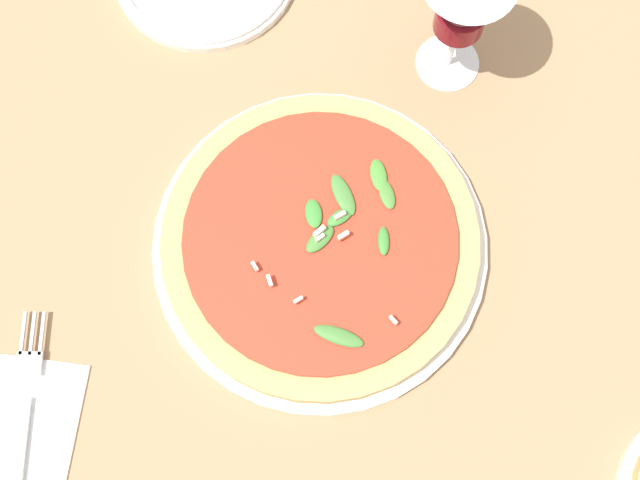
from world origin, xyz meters
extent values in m
plane|color=#9E7A56|center=(0.00, 0.00, 0.00)|extent=(6.00, 6.00, 0.00)
cylinder|color=white|center=(-0.02, 0.02, 0.01)|extent=(0.33, 0.33, 0.01)
cylinder|color=tan|center=(-0.02, 0.02, 0.02)|extent=(0.31, 0.31, 0.02)
cylinder|color=#B73823|center=(-0.02, 0.02, 0.03)|extent=(0.26, 0.26, 0.01)
ellipsoid|color=#457D36|center=(0.02, 0.00, 0.04)|extent=(0.05, 0.04, 0.01)
ellipsoid|color=#3C8232|center=(-0.02, -0.04, 0.04)|extent=(0.03, 0.02, 0.01)
ellipsoid|color=#427B32|center=(-0.02, 0.02, 0.04)|extent=(0.04, 0.03, 0.01)
ellipsoid|color=#498133|center=(0.03, -0.04, 0.04)|extent=(0.03, 0.03, 0.01)
ellipsoid|color=#3C8934|center=(0.00, 0.03, 0.04)|extent=(0.03, 0.02, 0.01)
ellipsoid|color=#457B35|center=(-0.11, -0.01, 0.04)|extent=(0.02, 0.05, 0.01)
ellipsoid|color=#488B33|center=(0.05, -0.03, 0.04)|extent=(0.04, 0.02, 0.01)
ellipsoid|color=#3E8135|center=(0.00, 0.00, 0.04)|extent=(0.03, 0.03, 0.01)
cube|color=#EFE5C6|center=(-0.02, 0.02, 0.04)|extent=(0.01, 0.01, 0.01)
cube|color=#EFE5C6|center=(-0.02, 0.02, 0.04)|extent=(0.01, 0.01, 0.01)
cube|color=#EFE5C6|center=(0.00, 0.00, 0.04)|extent=(0.01, 0.01, 0.01)
cube|color=#EFE5C6|center=(-0.07, 0.06, 0.04)|extent=(0.01, 0.01, 0.01)
cube|color=#EFE5C6|center=(-0.02, -0.01, 0.04)|extent=(0.01, 0.01, 0.01)
cube|color=#EFE5C6|center=(-0.09, 0.03, 0.04)|extent=(0.01, 0.01, 0.01)
cube|color=#EFE5C6|center=(-0.09, -0.06, 0.04)|extent=(0.01, 0.01, 0.01)
cube|color=#EFE5C6|center=(-0.06, 0.07, 0.04)|extent=(0.01, 0.01, 0.01)
cylinder|color=white|center=(0.20, -0.09, 0.00)|extent=(0.07, 0.07, 0.00)
cylinder|color=white|center=(0.20, -0.09, 0.04)|extent=(0.01, 0.01, 0.07)
cone|color=white|center=(0.20, -0.09, 0.11)|extent=(0.09, 0.09, 0.08)
cylinder|color=maroon|center=(0.20, -0.09, 0.09)|extent=(0.05, 0.05, 0.03)
cube|color=white|center=(-0.24, 0.26, 0.00)|extent=(0.15, 0.10, 0.01)
cube|color=silver|center=(-0.28, 0.26, 0.01)|extent=(0.14, 0.03, 0.00)
cube|color=silver|center=(-0.18, 0.27, 0.01)|extent=(0.03, 0.03, 0.00)
cube|color=silver|center=(-0.15, 0.27, 0.01)|extent=(0.04, 0.01, 0.00)
cube|color=silver|center=(-0.15, 0.27, 0.01)|extent=(0.04, 0.01, 0.00)
cube|color=silver|center=(-0.15, 0.28, 0.01)|extent=(0.04, 0.01, 0.00)
camera|label=1|loc=(-0.27, -0.02, 0.84)|focal=50.00mm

